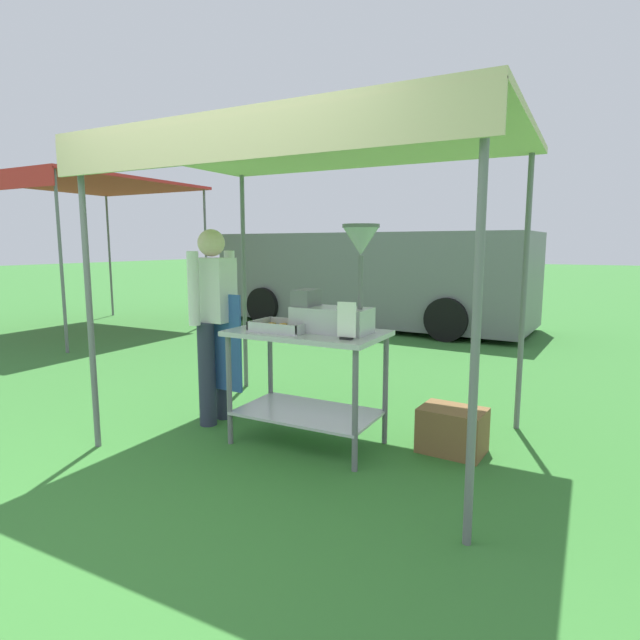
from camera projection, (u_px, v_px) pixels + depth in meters
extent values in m
plane|color=#33702D|center=(443.00, 338.00, 8.30)|extent=(70.00, 70.00, 0.00)
cylinder|color=slate|center=(89.00, 301.00, 3.68)|extent=(0.04, 0.04, 2.17)
cylinder|color=slate|center=(476.00, 330.00, 2.43)|extent=(0.04, 0.04, 2.17)
cylinder|color=slate|center=(244.00, 284.00, 5.30)|extent=(0.04, 0.04, 2.17)
cylinder|color=slate|center=(524.00, 296.00, 4.05)|extent=(0.04, 0.04, 2.17)
cube|color=#CCB78E|center=(317.00, 145.00, 3.70)|extent=(2.90, 2.06, 0.05)
cube|color=#CCB78E|center=(229.00, 139.00, 2.83)|extent=(2.90, 0.02, 0.24)
cube|color=#B7B7BC|center=(307.00, 333.00, 3.77)|extent=(1.12, 0.65, 0.04)
cube|color=#B7B7BC|center=(308.00, 412.00, 3.86)|extent=(1.03, 0.60, 0.02)
cylinder|color=slate|center=(229.00, 390.00, 3.83)|extent=(0.04, 0.04, 0.83)
cylinder|color=slate|center=(355.00, 411.00, 3.35)|extent=(0.04, 0.04, 0.83)
cylinder|color=slate|center=(270.00, 374.00, 4.31)|extent=(0.04, 0.04, 0.83)
cylinder|color=slate|center=(385.00, 390.00, 3.84)|extent=(0.04, 0.04, 0.83)
cube|color=#B7B7BC|center=(282.00, 330.00, 3.77)|extent=(0.42, 0.31, 0.01)
cube|color=#B7B7BC|center=(271.00, 328.00, 3.64)|extent=(0.42, 0.01, 0.06)
cube|color=#B7B7BC|center=(293.00, 322.00, 3.89)|extent=(0.42, 0.01, 0.06)
cube|color=#B7B7BC|center=(259.00, 323.00, 3.86)|extent=(0.01, 0.31, 0.06)
cube|color=#B7B7BC|center=(307.00, 327.00, 3.67)|extent=(0.01, 0.31, 0.06)
torus|color=gold|center=(271.00, 329.00, 3.69)|extent=(0.07, 0.07, 0.02)
torus|color=gold|center=(292.00, 329.00, 3.69)|extent=(0.07, 0.07, 0.02)
torus|color=gold|center=(299.00, 326.00, 3.83)|extent=(0.08, 0.08, 0.02)
torus|color=gold|center=(283.00, 325.00, 3.89)|extent=(0.07, 0.07, 0.02)
torus|color=gold|center=(284.00, 327.00, 3.82)|extent=(0.09, 0.09, 0.02)
torus|color=gold|center=(281.00, 328.00, 3.74)|extent=(0.08, 0.08, 0.02)
torus|color=gold|center=(269.00, 327.00, 3.78)|extent=(0.09, 0.09, 0.02)
torus|color=gold|center=(272.00, 324.00, 3.93)|extent=(0.07, 0.07, 0.02)
cube|color=#B7B7BC|center=(332.00, 320.00, 3.70)|extent=(0.56, 0.28, 0.18)
cube|color=slate|center=(306.00, 298.00, 3.77)|extent=(0.14, 0.22, 0.12)
cylinder|color=slate|center=(360.00, 282.00, 3.55)|extent=(0.04, 0.04, 0.37)
cone|color=#B7B7BC|center=(361.00, 242.00, 3.51)|extent=(0.24, 0.24, 0.19)
cylinder|color=slate|center=(361.00, 226.00, 3.50)|extent=(0.25, 0.25, 0.02)
cube|color=black|center=(346.00, 338.00, 3.42)|extent=(0.08, 0.05, 0.02)
cube|color=white|center=(347.00, 320.00, 3.40)|extent=(0.13, 0.02, 0.23)
cylinder|color=#2D3347|center=(223.00, 369.00, 4.40)|extent=(0.14, 0.14, 0.86)
cylinder|color=#2D3347|center=(207.00, 374.00, 4.23)|extent=(0.14, 0.14, 0.86)
cube|color=silver|center=(213.00, 290.00, 4.22)|extent=(0.35, 0.23, 0.52)
cube|color=#335BA3|center=(225.00, 343.00, 4.22)|extent=(0.32, 0.03, 0.80)
cylinder|color=silver|center=(230.00, 285.00, 4.40)|extent=(0.09, 0.09, 0.58)
cylinder|color=silver|center=(194.00, 289.00, 4.02)|extent=(0.09, 0.09, 0.58)
sphere|color=beige|center=(211.00, 243.00, 4.16)|extent=(0.22, 0.22, 0.22)
cube|color=brown|center=(452.00, 430.00, 3.71)|extent=(0.47, 0.36, 0.32)
cube|color=slate|center=(370.00, 277.00, 9.59)|extent=(5.84, 2.26, 1.60)
cube|color=#1E2833|center=(495.00, 257.00, 8.37)|extent=(0.20, 1.62, 0.70)
cylinder|color=black|center=(479.00, 307.00, 9.53)|extent=(0.69, 0.28, 0.68)
cylinder|color=black|center=(447.00, 319.00, 7.96)|extent=(0.69, 0.28, 0.68)
cylinder|color=black|center=(316.00, 297.00, 11.37)|extent=(0.69, 0.28, 0.68)
cylinder|color=black|center=(264.00, 305.00, 9.80)|extent=(0.69, 0.28, 0.68)
cylinder|color=slate|center=(61.00, 263.00, 6.96)|extent=(0.04, 0.04, 2.48)
cylinder|color=slate|center=(110.00, 257.00, 10.75)|extent=(0.04, 0.04, 2.48)
cylinder|color=slate|center=(206.00, 258.00, 9.55)|extent=(0.04, 0.04, 2.48)
cube|color=red|center=(86.00, 184.00, 8.67)|extent=(2.78, 3.17, 0.05)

